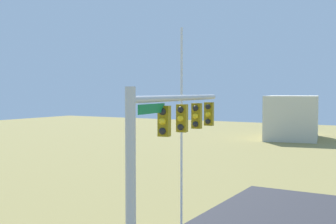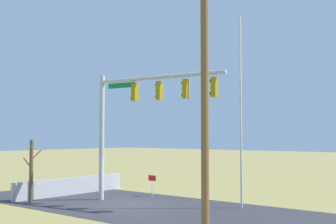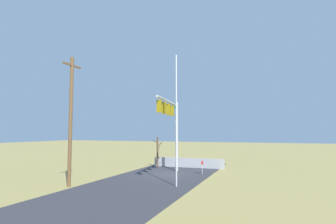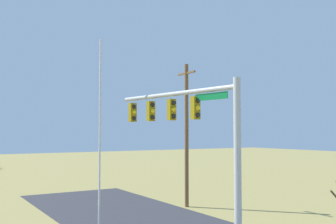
{
  "view_description": "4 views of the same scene",
  "coord_description": "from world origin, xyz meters",
  "px_view_note": "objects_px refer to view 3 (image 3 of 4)",
  "views": [
    {
      "loc": [
        11.57,
        6.33,
        6.78
      ],
      "look_at": [
        -1.64,
        -1.41,
        6.06
      ],
      "focal_mm": 46.13,
      "sensor_mm": 36.0,
      "label": 1
    },
    {
      "loc": [
        -15.98,
        16.38,
        3.53
      ],
      "look_at": [
        -2.42,
        -0.25,
        4.71
      ],
      "focal_mm": 46.81,
      "sensor_mm": 36.0,
      "label": 2
    },
    {
      "loc": [
        -23.73,
        -9.12,
        3.9
      ],
      "look_at": [
        -2.23,
        -1.01,
        5.58
      ],
      "focal_mm": 29.1,
      "sensor_mm": 36.0,
      "label": 3
    },
    {
      "loc": [
        13.31,
        -10.06,
        4.84
      ],
      "look_at": [
        -1.23,
        -1.08,
        5.75
      ],
      "focal_mm": 41.48,
      "sensor_mm": 36.0,
      "label": 4
    }
  ],
  "objects_px": {
    "utility_pole": "(71,119)",
    "open_sign": "(202,164)",
    "flagpole": "(176,120)",
    "signal_mast": "(172,119)",
    "bare_tree": "(158,151)"
  },
  "relations": [
    {
      "from": "signal_mast",
      "to": "utility_pole",
      "type": "bearing_deg",
      "value": 147.03
    },
    {
      "from": "flagpole",
      "to": "utility_pole",
      "type": "height_order",
      "value": "flagpole"
    },
    {
      "from": "signal_mast",
      "to": "bare_tree",
      "type": "height_order",
      "value": "signal_mast"
    },
    {
      "from": "bare_tree",
      "to": "flagpole",
      "type": "bearing_deg",
      "value": -150.09
    },
    {
      "from": "flagpole",
      "to": "bare_tree",
      "type": "height_order",
      "value": "flagpole"
    },
    {
      "from": "flagpole",
      "to": "open_sign",
      "type": "xyz_separation_m",
      "value": [
        6.2,
        -0.39,
        -3.89
      ]
    },
    {
      "from": "utility_pole",
      "to": "open_sign",
      "type": "relative_size",
      "value": 7.69
    },
    {
      "from": "signal_mast",
      "to": "utility_pole",
      "type": "xyz_separation_m",
      "value": [
        -7.69,
        4.99,
        -0.18
      ]
    },
    {
      "from": "flagpole",
      "to": "open_sign",
      "type": "height_order",
      "value": "flagpole"
    },
    {
      "from": "flagpole",
      "to": "utility_pole",
      "type": "bearing_deg",
      "value": 110.92
    },
    {
      "from": "signal_mast",
      "to": "flagpole",
      "type": "xyz_separation_m",
      "value": [
        -4.96,
        -2.17,
        -0.25
      ]
    },
    {
      "from": "flagpole",
      "to": "open_sign",
      "type": "bearing_deg",
      "value": -3.65
    },
    {
      "from": "flagpole",
      "to": "bare_tree",
      "type": "bearing_deg",
      "value": 29.91
    },
    {
      "from": "signal_mast",
      "to": "utility_pole",
      "type": "distance_m",
      "value": 9.17
    },
    {
      "from": "signal_mast",
      "to": "open_sign",
      "type": "height_order",
      "value": "signal_mast"
    }
  ]
}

